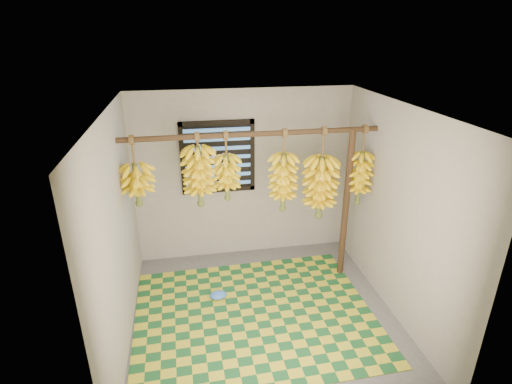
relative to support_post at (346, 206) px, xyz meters
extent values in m
cube|color=#525252|center=(-1.20, -0.70, -1.00)|extent=(3.00, 3.00, 0.01)
cube|color=silver|center=(-1.20, -0.70, 1.40)|extent=(3.00, 3.00, 0.01)
cube|color=gray|center=(-1.20, 0.80, 0.20)|extent=(3.00, 0.01, 2.40)
cube|color=gray|center=(-2.71, -0.70, 0.20)|extent=(0.01, 3.00, 2.40)
cube|color=gray|center=(0.30, -0.70, 0.20)|extent=(0.01, 3.00, 2.40)
cube|color=black|center=(-1.55, 0.78, 0.50)|extent=(1.00, 0.04, 1.00)
cylinder|color=#422A19|center=(-1.20, 0.00, 1.00)|extent=(3.00, 0.06, 0.06)
cylinder|color=#422A19|center=(0.00, 0.00, 0.00)|extent=(0.08, 0.08, 2.00)
cube|color=#185226|center=(-1.31, -0.66, -0.99)|extent=(2.77, 2.24, 0.01)
ellipsoid|color=blue|center=(-1.70, -0.27, -0.95)|extent=(0.23, 0.17, 0.09)
cylinder|color=brown|center=(-2.54, 0.00, 0.86)|extent=(0.02, 0.02, 0.34)
cylinder|color=#4C5923|center=(-2.54, 0.00, 0.50)|extent=(0.06, 0.06, 0.45)
cylinder|color=brown|center=(-1.84, 0.00, 0.94)|extent=(0.02, 0.02, 0.17)
cylinder|color=#4C5923|center=(-1.84, 0.00, 0.55)|extent=(0.06, 0.06, 0.68)
cylinder|color=brown|center=(-1.52, 0.00, 0.89)|extent=(0.02, 0.02, 0.28)
cylinder|color=#4C5923|center=(-1.52, 0.00, 0.52)|extent=(0.06, 0.06, 0.52)
cylinder|color=brown|center=(-0.84, 0.00, 0.88)|extent=(0.02, 0.02, 0.31)
cylinder|color=#4C5923|center=(-0.84, 0.00, 0.41)|extent=(0.06, 0.06, 0.69)
cylinder|color=brown|center=(-0.36, 0.00, 0.84)|extent=(0.02, 0.02, 0.38)
cylinder|color=#4C5923|center=(-0.36, 0.00, 0.30)|extent=(0.07, 0.07, 0.76)
cylinder|color=brown|center=(0.15, 0.00, 0.86)|extent=(0.02, 0.02, 0.34)
cylinder|color=#4C5923|center=(0.15, 0.00, 0.39)|extent=(0.06, 0.06, 0.65)
camera|label=1|loc=(-1.98, -4.35, 2.13)|focal=28.00mm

